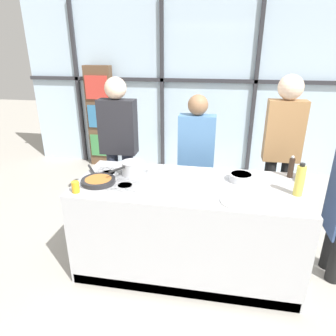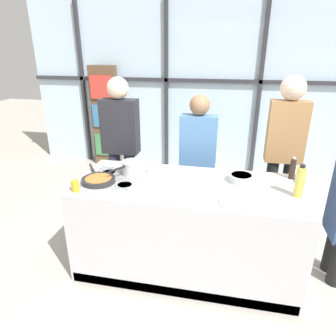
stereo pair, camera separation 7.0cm
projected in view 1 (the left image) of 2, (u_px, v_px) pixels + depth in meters
ground_plane at (186, 264)px, 3.04m from camera, size 18.00×18.00×0.00m
back_window_wall at (208, 89)px, 5.02m from camera, size 6.40×0.10×2.80m
bookshelf at (101, 117)px, 5.34m from camera, size 0.47×0.19×1.77m
demo_island at (187, 227)px, 2.87m from camera, size 2.04×0.87×0.90m
spectator_far_left at (119, 142)px, 3.54m from camera, size 0.43×0.25×1.75m
spectator_center_left at (196, 155)px, 3.43m from camera, size 0.41×0.22×1.59m
spectator_center_right at (282, 146)px, 3.22m from camera, size 0.39×0.25×1.80m
frying_pan at (98, 180)px, 2.72m from camera, size 0.40×0.48×0.04m
saucepan at (132, 168)px, 2.88m from camera, size 0.26×0.35×0.13m
white_plate at (237, 202)px, 2.37m from camera, size 0.26×0.26×0.01m
mixing_bowl at (241, 177)px, 2.75m from camera, size 0.22×0.22×0.07m
oil_bottle at (300, 180)px, 2.45m from camera, size 0.08×0.08×0.28m
pepper_grinder at (291, 167)px, 2.80m from camera, size 0.05×0.05×0.22m
juice_glass_near at (76, 187)px, 2.53m from camera, size 0.07×0.07×0.10m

